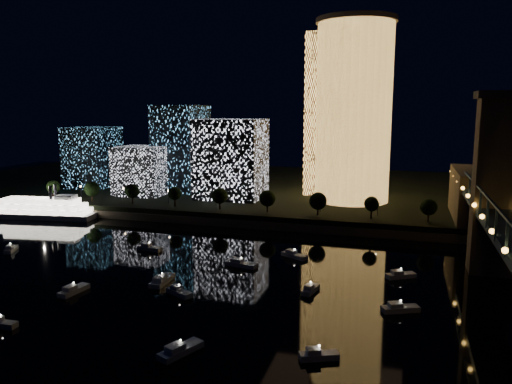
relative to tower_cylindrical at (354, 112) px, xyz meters
The scene contains 10 objects.
ground 132.27m from the tower_cylindrical, 98.63° to the right, with size 520.00×520.00×0.00m, color black.
far_bank 58.45m from the tower_cylindrical, 117.04° to the left, with size 420.00×160.00×5.00m, color black.
seawall 62.16m from the tower_cylindrical, 114.36° to the right, with size 420.00×6.00×3.00m, color #6B5E4C.
tower_cylindrical is the anchor object (origin of this frame).
tower_rectangular 21.68m from the tower_cylindrical, 122.02° to the left, with size 23.39×23.39×74.42m, color #FFB551.
midrise_blocks 89.01m from the tower_cylindrical, behind, with size 105.45×40.95×41.87m.
riverboat 140.55m from the tower_cylindrical, 157.45° to the right, with size 49.16×16.90×14.54m.
motorboats 119.82m from the tower_cylindrical, 103.99° to the right, with size 127.72×73.92×2.78m.
esplanade_trees 69.31m from the tower_cylindrical, 144.38° to the right, with size 166.06×6.78×8.89m.
street_lamps 69.73m from the tower_cylindrical, 150.91° to the right, with size 132.70×0.70×5.65m.
Camera 1 is at (41.31, -97.55, 45.53)m, focal length 35.00 mm.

